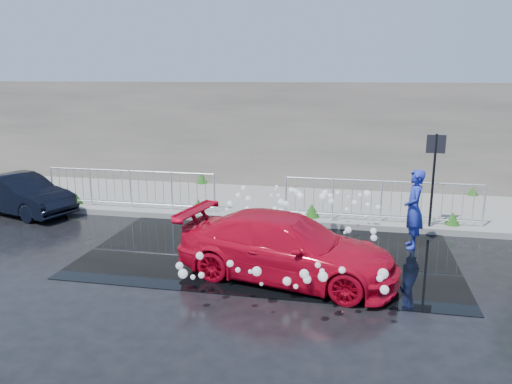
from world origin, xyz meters
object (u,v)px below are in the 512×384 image
red_car (287,247)px  person (414,209)px  dark_car (21,194)px  sign_post (434,165)px

red_car → person: size_ratio=2.37×
red_car → person: (2.58, 2.33, 0.29)m
dark_car → person: person is taller
sign_post → dark_car: size_ratio=0.73×
dark_car → person: size_ratio=1.88×
red_car → person: person is taller
sign_post → person: bearing=-113.7°
red_car → person: bearing=-36.0°
sign_post → dark_car: 11.30m
sign_post → red_car: 4.88m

